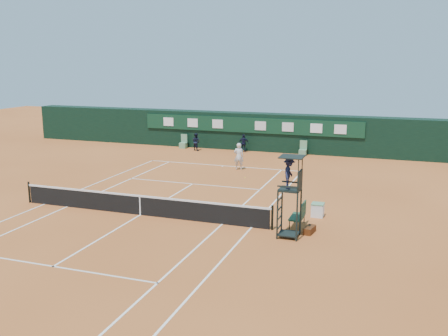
{
  "coord_description": "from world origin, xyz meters",
  "views": [
    {
      "loc": [
        11.2,
        -20.04,
        7.19
      ],
      "look_at": [
        2.1,
        6.0,
        1.2
      ],
      "focal_mm": 40.0,
      "sensor_mm": 36.0,
      "label": 1
    }
  ],
  "objects_px": {
    "tennis_net": "(140,205)",
    "player_bench": "(300,214)",
    "umpire_chair": "(290,179)",
    "cooler": "(318,210)",
    "player": "(239,156)"
  },
  "relations": [
    {
      "from": "umpire_chair",
      "to": "player",
      "type": "height_order",
      "value": "umpire_chair"
    },
    {
      "from": "tennis_net",
      "to": "player_bench",
      "type": "height_order",
      "value": "same"
    },
    {
      "from": "tennis_net",
      "to": "player_bench",
      "type": "xyz_separation_m",
      "value": [
        7.44,
        0.76,
        0.09
      ]
    },
    {
      "from": "cooler",
      "to": "player",
      "type": "bearing_deg",
      "value": 127.65
    },
    {
      "from": "umpire_chair",
      "to": "cooler",
      "type": "relative_size",
      "value": 5.3
    },
    {
      "from": "cooler",
      "to": "player",
      "type": "distance_m",
      "value": 10.81
    },
    {
      "from": "tennis_net",
      "to": "cooler",
      "type": "relative_size",
      "value": 20.0
    },
    {
      "from": "tennis_net",
      "to": "player_bench",
      "type": "relative_size",
      "value": 10.75
    },
    {
      "from": "umpire_chair",
      "to": "cooler",
      "type": "xyz_separation_m",
      "value": [
        0.71,
        3.18,
        -2.13
      ]
    },
    {
      "from": "tennis_net",
      "to": "umpire_chair",
      "type": "bearing_deg",
      "value": -5.11
    },
    {
      "from": "umpire_chair",
      "to": "tennis_net",
      "type": "bearing_deg",
      "value": 174.89
    },
    {
      "from": "umpire_chair",
      "to": "cooler",
      "type": "bearing_deg",
      "value": 77.4
    },
    {
      "from": "player",
      "to": "umpire_chair",
      "type": "bearing_deg",
      "value": 107.42
    },
    {
      "from": "cooler",
      "to": "tennis_net",
      "type": "bearing_deg",
      "value": -162.35
    },
    {
      "from": "cooler",
      "to": "umpire_chair",
      "type": "bearing_deg",
      "value": -102.6
    }
  ]
}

